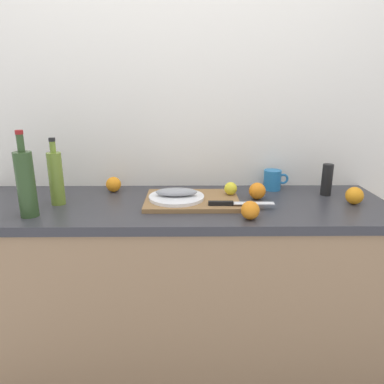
# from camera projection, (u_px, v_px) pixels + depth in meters

# --- Properties ---
(ground_plane) EXTENTS (12.00, 12.00, 0.00)m
(ground_plane) POSITION_uv_depth(u_px,v_px,m) (177.00, 362.00, 1.94)
(ground_plane) COLOR slate
(back_wall) EXTENTS (3.20, 0.05, 2.50)m
(back_wall) POSITION_uv_depth(u_px,v_px,m) (176.00, 120.00, 1.90)
(back_wall) COLOR white
(back_wall) RESTS_ON ground_plane
(kitchen_counter) EXTENTS (2.00, 0.60, 0.90)m
(kitchen_counter) POSITION_uv_depth(u_px,v_px,m) (176.00, 288.00, 1.81)
(kitchen_counter) COLOR #9E7A56
(kitchen_counter) RESTS_ON ground_plane
(cutting_board) EXTENTS (0.43, 0.31, 0.02)m
(cutting_board) POSITION_uv_depth(u_px,v_px,m) (192.00, 200.00, 1.69)
(cutting_board) COLOR olive
(cutting_board) RESTS_ON kitchen_counter
(white_plate) EXTENTS (0.26, 0.26, 0.01)m
(white_plate) POSITION_uv_depth(u_px,v_px,m) (176.00, 197.00, 1.67)
(white_plate) COLOR white
(white_plate) RESTS_ON cutting_board
(fish_fillet) EXTENTS (0.19, 0.08, 0.04)m
(fish_fillet) POSITION_uv_depth(u_px,v_px,m) (176.00, 192.00, 1.67)
(fish_fillet) COLOR gray
(fish_fillet) RESTS_ON white_plate
(chef_knife) EXTENTS (0.29, 0.04, 0.02)m
(chef_knife) POSITION_uv_depth(u_px,v_px,m) (233.00, 203.00, 1.59)
(chef_knife) COLOR silver
(chef_knife) RESTS_ON cutting_board
(lemon_0) EXTENTS (0.06, 0.06, 0.06)m
(lemon_0) POSITION_uv_depth(u_px,v_px,m) (231.00, 188.00, 1.73)
(lemon_0) COLOR yellow
(lemon_0) RESTS_ON cutting_board
(olive_oil_bottle) EXTENTS (0.06, 0.06, 0.31)m
(olive_oil_bottle) POSITION_uv_depth(u_px,v_px,m) (56.00, 177.00, 1.63)
(olive_oil_bottle) COLOR olive
(olive_oil_bottle) RESTS_ON kitchen_counter
(wine_bottle) EXTENTS (0.07, 0.07, 0.36)m
(wine_bottle) POSITION_uv_depth(u_px,v_px,m) (26.00, 183.00, 1.48)
(wine_bottle) COLOR #2D4723
(wine_bottle) RESTS_ON kitchen_counter
(coffee_mug_0) EXTENTS (0.13, 0.09, 0.10)m
(coffee_mug_0) POSITION_uv_depth(u_px,v_px,m) (273.00, 180.00, 1.89)
(coffee_mug_0) COLOR #2672B2
(coffee_mug_0) RESTS_ON kitchen_counter
(orange_0) EXTENTS (0.08, 0.08, 0.08)m
(orange_0) POSITION_uv_depth(u_px,v_px,m) (114.00, 184.00, 1.85)
(orange_0) COLOR orange
(orange_0) RESTS_ON kitchen_counter
(orange_1) EXTENTS (0.08, 0.08, 0.08)m
(orange_1) POSITION_uv_depth(u_px,v_px,m) (250.00, 210.00, 1.47)
(orange_1) COLOR orange
(orange_1) RESTS_ON kitchen_counter
(orange_2) EXTENTS (0.08, 0.08, 0.08)m
(orange_2) POSITION_uv_depth(u_px,v_px,m) (257.00, 191.00, 1.73)
(orange_2) COLOR orange
(orange_2) RESTS_ON kitchen_counter
(orange_3) EXTENTS (0.08, 0.08, 0.08)m
(orange_3) POSITION_uv_depth(u_px,v_px,m) (354.00, 196.00, 1.66)
(orange_3) COLOR orange
(orange_3) RESTS_ON kitchen_counter
(pepper_mill) EXTENTS (0.05, 0.05, 0.16)m
(pepper_mill) POSITION_uv_depth(u_px,v_px,m) (327.00, 180.00, 1.79)
(pepper_mill) COLOR black
(pepper_mill) RESTS_ON kitchen_counter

